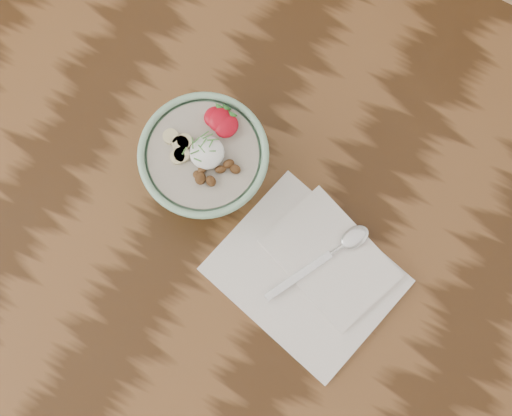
{
  "coord_description": "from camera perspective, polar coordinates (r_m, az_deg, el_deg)",
  "views": [
    {
      "loc": [
        18.27,
        -19.21,
        172.54
      ],
      "look_at": [
        9.09,
        -2.69,
        85.21
      ],
      "focal_mm": 50.0,
      "sensor_mm": 36.0,
      "label": 1
    }
  ],
  "objects": [
    {
      "name": "table",
      "position": [
        1.1,
        -3.46,
        1.3
      ],
      "size": [
        160.0,
        90.0,
        75.0
      ],
      "color": "#351E0D",
      "rests_on": "ground"
    },
    {
      "name": "breakfast_bowl",
      "position": [
        0.96,
        -4.07,
        3.76
      ],
      "size": [
        17.08,
        17.08,
        11.33
      ],
      "rotation": [
        0.0,
        0.0,
        0.07
      ],
      "color": "#87B693",
      "rests_on": "table"
    },
    {
      "name": "napkin",
      "position": [
        0.98,
        4.42,
        -5.09
      ],
      "size": [
        26.86,
        23.6,
        1.43
      ],
      "rotation": [
        0.0,
        0.0,
        -0.23
      ],
      "color": "white",
      "rests_on": "table"
    },
    {
      "name": "spoon",
      "position": [
        0.98,
        6.8,
        -3.11
      ],
      "size": [
        9.28,
        15.92,
        0.88
      ],
      "rotation": [
        0.0,
        0.0,
        -0.47
      ],
      "color": "silver",
      "rests_on": "napkin"
    }
  ]
}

